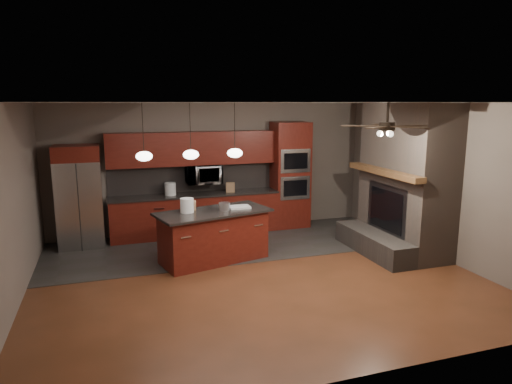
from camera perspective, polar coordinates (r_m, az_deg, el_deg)
name	(u,v)px	position (r m, az deg, el deg)	size (l,w,h in m)	color
ground	(256,276)	(7.61, 0.03, -10.46)	(7.00, 7.00, 0.00)	brown
ceiling	(256,103)	(7.08, 0.04, 11.13)	(7.00, 6.00, 0.02)	white
back_wall	(213,167)	(10.07, -5.36, 3.07)	(7.00, 0.02, 2.80)	#6B5E55
right_wall	(439,181)	(8.94, 21.85, 1.30)	(0.02, 6.00, 2.80)	#6B5E55
left_wall	(10,208)	(6.98, -28.41, -1.80)	(0.02, 6.00, 2.80)	#6B5E55
slate_tile_patch	(228,244)	(9.24, -3.51, -6.52)	(7.00, 2.40, 0.01)	#2D2A28
fireplace_column	(403,184)	(8.98, 17.92, 0.94)	(1.30, 2.10, 2.80)	brown
back_cabinetry	(195,194)	(9.81, -7.67, -0.19)	(3.59, 0.64, 2.20)	#5F1A11
oven_tower	(290,175)	(10.32, 4.29, 2.11)	(0.80, 0.63, 2.38)	#5F1A11
microwave	(203,174)	(9.78, -6.59, 2.22)	(0.73, 0.41, 0.50)	silver
refrigerator	(79,197)	(9.52, -21.21, -0.54)	(0.85, 0.75, 2.00)	silver
kitchen_island	(214,236)	(8.20, -5.31, -5.47)	(2.15, 1.36, 0.92)	#5F1A11
white_bucket	(187,205)	(8.01, -8.63, -1.66)	(0.23, 0.23, 0.25)	white
paint_can	(224,206)	(8.12, -3.97, -1.80)	(0.20, 0.20, 0.13)	silver
paint_tray	(240,207)	(8.27, -2.07, -1.89)	(0.38, 0.26, 0.04)	white
cardboard_box	(189,206)	(8.22, -8.36, -1.68)	(0.24, 0.17, 0.15)	tan
counter_bucket	(170,189)	(9.66, -10.67, 0.37)	(0.23, 0.23, 0.26)	silver
counter_box	(230,187)	(9.87, -3.21, 0.59)	(0.18, 0.14, 0.20)	#8F6A4A
pendant_left	(144,156)	(7.49, -13.81, 4.40)	(0.26, 0.26, 0.92)	black
pendant_center	(191,154)	(7.58, -8.14, 4.69)	(0.26, 0.26, 0.92)	black
pendant_right	(235,153)	(7.75, -2.66, 4.92)	(0.26, 0.26, 0.92)	black
ceiling_fan	(387,126)	(7.17, 16.07, 7.96)	(1.27, 1.33, 0.41)	black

